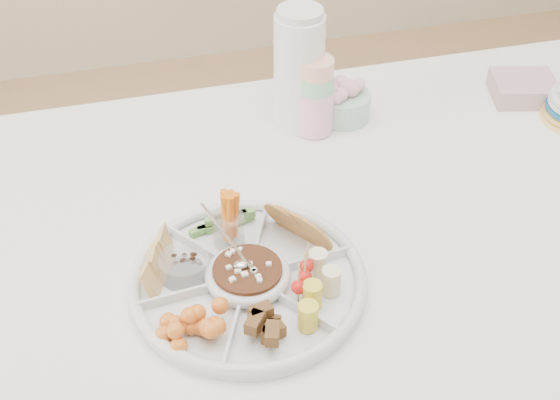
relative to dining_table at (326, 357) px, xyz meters
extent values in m
cube|color=white|center=(0.00, 0.00, 0.00)|extent=(1.52, 1.02, 0.76)
cylinder|color=silver|center=(-0.19, -0.12, 0.40)|extent=(0.42, 0.42, 0.04)
cylinder|color=#4F3116|center=(-0.19, -0.12, 0.41)|extent=(0.12, 0.12, 0.04)
cylinder|color=#B4C4B1|center=(0.05, 0.29, 0.48)|extent=(0.08, 0.08, 0.21)
cylinder|color=white|center=(0.02, 0.32, 0.51)|extent=(0.12, 0.12, 0.26)
cylinder|color=#A0CEAD|center=(0.12, 0.32, 0.42)|extent=(0.14, 0.14, 0.09)
cube|color=#B8989C|center=(0.53, 0.30, 0.40)|extent=(0.16, 0.14, 0.04)
camera|label=1|loc=(-0.36, -0.99, 1.31)|focal=50.00mm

